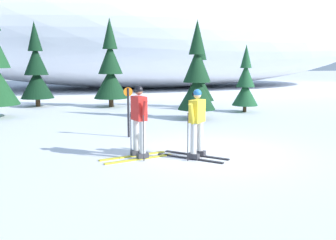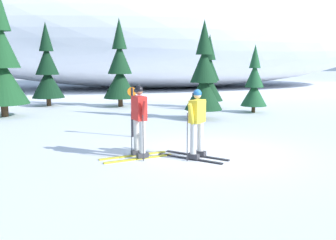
{
  "view_description": "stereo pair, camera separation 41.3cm",
  "coord_description": "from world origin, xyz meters",
  "px_view_note": "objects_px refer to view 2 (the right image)",
  "views": [
    {
      "loc": [
        -3.73,
        -9.24,
        2.42
      ],
      "look_at": [
        -1.29,
        -0.33,
        0.95
      ],
      "focal_mm": 40.87,
      "sensor_mm": 36.0,
      "label": 1
    },
    {
      "loc": [
        -3.32,
        -9.34,
        2.42
      ],
      "look_at": [
        -1.29,
        -0.33,
        0.95
      ],
      "focal_mm": 40.87,
      "sensor_mm": 36.0,
      "label": 2
    }
  ],
  "objects_px": {
    "skier_yellow_jacket": "(197,122)",
    "pine_tree_center_left": "(120,70)",
    "pine_tree_center_right": "(204,78)",
    "trail_marker_post": "(132,109)",
    "pine_tree_far_right": "(254,84)",
    "pine_tree_left": "(47,71)",
    "pine_tree_far_left": "(1,62)",
    "pine_tree_right": "(209,77)",
    "skier_red_jacket": "(139,120)"
  },
  "relations": [
    {
      "from": "pine_tree_far_left",
      "to": "pine_tree_center_left",
      "type": "relative_size",
      "value": 1.22
    },
    {
      "from": "skier_yellow_jacket",
      "to": "pine_tree_far_right",
      "type": "xyz_separation_m",
      "value": [
        4.95,
        7.3,
        0.4
      ]
    },
    {
      "from": "pine_tree_left",
      "to": "pine_tree_right",
      "type": "relative_size",
      "value": 1.19
    },
    {
      "from": "skier_yellow_jacket",
      "to": "pine_tree_left",
      "type": "xyz_separation_m",
      "value": [
        -4.43,
        11.98,
        0.91
      ]
    },
    {
      "from": "pine_tree_center_right",
      "to": "pine_tree_far_right",
      "type": "bearing_deg",
      "value": 26.02
    },
    {
      "from": "pine_tree_right",
      "to": "pine_tree_far_right",
      "type": "relative_size",
      "value": 1.18
    },
    {
      "from": "skier_yellow_jacket",
      "to": "pine_tree_far_right",
      "type": "bearing_deg",
      "value": 55.85
    },
    {
      "from": "pine_tree_right",
      "to": "pine_tree_far_right",
      "type": "height_order",
      "value": "pine_tree_right"
    },
    {
      "from": "pine_tree_center_left",
      "to": "pine_tree_left",
      "type": "bearing_deg",
      "value": 162.84
    },
    {
      "from": "skier_yellow_jacket",
      "to": "pine_tree_left",
      "type": "relative_size",
      "value": 0.4
    },
    {
      "from": "trail_marker_post",
      "to": "skier_yellow_jacket",
      "type": "bearing_deg",
      "value": -68.18
    },
    {
      "from": "pine_tree_left",
      "to": "pine_tree_center_left",
      "type": "relative_size",
      "value": 0.97
    },
    {
      "from": "skier_yellow_jacket",
      "to": "pine_tree_center_left",
      "type": "bearing_deg",
      "value": 94.16
    },
    {
      "from": "pine_tree_center_right",
      "to": "trail_marker_post",
      "type": "relative_size",
      "value": 2.54
    },
    {
      "from": "pine_tree_far_left",
      "to": "pine_tree_far_right",
      "type": "bearing_deg",
      "value": -5.88
    },
    {
      "from": "pine_tree_center_left",
      "to": "trail_marker_post",
      "type": "distance_m",
      "value": 7.95
    },
    {
      "from": "pine_tree_far_right",
      "to": "trail_marker_post",
      "type": "height_order",
      "value": "pine_tree_far_right"
    },
    {
      "from": "skier_yellow_jacket",
      "to": "pine_tree_right",
      "type": "height_order",
      "value": "pine_tree_right"
    },
    {
      "from": "pine_tree_left",
      "to": "pine_tree_center_right",
      "type": "distance_m",
      "value": 8.91
    },
    {
      "from": "skier_red_jacket",
      "to": "skier_yellow_jacket",
      "type": "relative_size",
      "value": 1.08
    },
    {
      "from": "skier_red_jacket",
      "to": "skier_yellow_jacket",
      "type": "bearing_deg",
      "value": -16.23
    },
    {
      "from": "pine_tree_center_left",
      "to": "pine_tree_center_right",
      "type": "xyz_separation_m",
      "value": [
        2.88,
        -4.96,
        -0.21
      ]
    },
    {
      "from": "skier_red_jacket",
      "to": "pine_tree_far_right",
      "type": "bearing_deg",
      "value": 47.53
    },
    {
      "from": "pine_tree_center_left",
      "to": "pine_tree_center_right",
      "type": "distance_m",
      "value": 5.74
    },
    {
      "from": "pine_tree_far_left",
      "to": "trail_marker_post",
      "type": "bearing_deg",
      "value": -48.83
    },
    {
      "from": "pine_tree_left",
      "to": "pine_tree_far_right",
      "type": "xyz_separation_m",
      "value": [
        9.38,
        -4.68,
        -0.51
      ]
    },
    {
      "from": "pine_tree_center_right",
      "to": "pine_tree_right",
      "type": "xyz_separation_m",
      "value": [
        1.42,
        3.49,
        -0.14
      ]
    },
    {
      "from": "skier_red_jacket",
      "to": "skier_yellow_jacket",
      "type": "xyz_separation_m",
      "value": [
        1.37,
        -0.4,
        -0.05
      ]
    },
    {
      "from": "skier_yellow_jacket",
      "to": "pine_tree_center_right",
      "type": "xyz_separation_m",
      "value": [
        2.09,
        5.9,
        0.77
      ]
    },
    {
      "from": "trail_marker_post",
      "to": "pine_tree_center_left",
      "type": "bearing_deg",
      "value": 87.05
    },
    {
      "from": "skier_red_jacket",
      "to": "pine_tree_left",
      "type": "bearing_deg",
      "value": 104.81
    },
    {
      "from": "pine_tree_far_left",
      "to": "pine_tree_center_left",
      "type": "height_order",
      "value": "pine_tree_far_left"
    },
    {
      "from": "pine_tree_right",
      "to": "pine_tree_far_left",
      "type": "bearing_deg",
      "value": -174.13
    },
    {
      "from": "pine_tree_center_left",
      "to": "pine_tree_center_right",
      "type": "height_order",
      "value": "pine_tree_center_left"
    },
    {
      "from": "pine_tree_left",
      "to": "skier_red_jacket",
      "type": "bearing_deg",
      "value": -75.19
    },
    {
      "from": "skier_yellow_jacket",
      "to": "pine_tree_right",
      "type": "bearing_deg",
      "value": 69.52
    },
    {
      "from": "pine_tree_far_left",
      "to": "trail_marker_post",
      "type": "relative_size",
      "value": 3.49
    },
    {
      "from": "skier_red_jacket",
      "to": "pine_tree_center_right",
      "type": "distance_m",
      "value": 6.54
    },
    {
      "from": "pine_tree_center_left",
      "to": "trail_marker_post",
      "type": "xyz_separation_m",
      "value": [
        -0.41,
        -7.87,
        -0.99
      ]
    },
    {
      "from": "pine_tree_left",
      "to": "pine_tree_far_left",
      "type": "bearing_deg",
      "value": -113.14
    },
    {
      "from": "pine_tree_center_right",
      "to": "trail_marker_post",
      "type": "distance_m",
      "value": 4.46
    },
    {
      "from": "pine_tree_far_left",
      "to": "pine_tree_center_right",
      "type": "height_order",
      "value": "pine_tree_far_left"
    },
    {
      "from": "skier_yellow_jacket",
      "to": "pine_tree_far_left",
      "type": "xyz_separation_m",
      "value": [
        -5.95,
        8.42,
        1.39
      ]
    },
    {
      "from": "skier_red_jacket",
      "to": "pine_tree_center_right",
      "type": "xyz_separation_m",
      "value": [
        3.45,
        5.5,
        0.72
      ]
    },
    {
      "from": "skier_red_jacket",
      "to": "pine_tree_center_left",
      "type": "bearing_deg",
      "value": 86.85
    },
    {
      "from": "pine_tree_left",
      "to": "trail_marker_post",
      "type": "relative_size",
      "value": 2.76
    },
    {
      "from": "pine_tree_center_left",
      "to": "pine_tree_far_right",
      "type": "distance_m",
      "value": 6.78
    },
    {
      "from": "skier_red_jacket",
      "to": "pine_tree_right",
      "type": "xyz_separation_m",
      "value": [
        4.87,
        9.0,
        0.58
      ]
    },
    {
      "from": "trail_marker_post",
      "to": "pine_tree_far_right",
      "type": "bearing_deg",
      "value": 35.06
    },
    {
      "from": "pine_tree_far_left",
      "to": "skier_red_jacket",
      "type": "bearing_deg",
      "value": -60.26
    }
  ]
}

